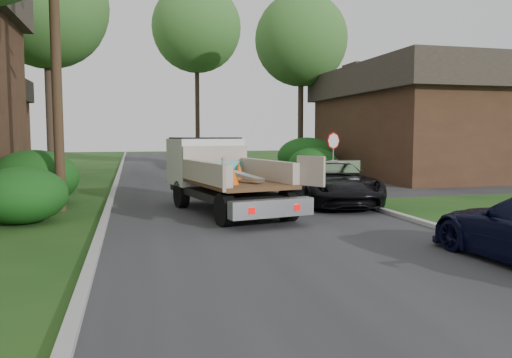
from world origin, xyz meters
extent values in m
plane|color=#163E11|center=(0.00, 0.00, 0.00)|extent=(120.00, 120.00, 0.00)
cube|color=#28282B|center=(0.00, 10.00, 0.00)|extent=(8.00, 90.00, 0.02)
cube|color=#28282B|center=(12.00, 9.00, 0.01)|extent=(16.00, 7.00, 0.02)
cube|color=#9E9E99|center=(-4.10, 10.00, 0.06)|extent=(0.20, 90.00, 0.12)
cube|color=#9E9E99|center=(4.10, 10.00, 0.06)|extent=(0.20, 90.00, 0.12)
cylinder|color=slate|center=(5.20, 9.00, 1.00)|extent=(0.06, 0.06, 2.00)
cylinder|color=#B20A0A|center=(5.20, 9.00, 2.10)|extent=(0.71, 0.32, 0.76)
cylinder|color=#382619|center=(-5.50, 5.00, 5.00)|extent=(0.30, 0.30, 10.00)
cube|color=#3D2319|center=(13.00, 14.00, 2.25)|extent=(9.00, 12.00, 4.50)
cube|color=#332B26|center=(13.00, 14.00, 5.30)|extent=(9.72, 12.96, 1.60)
cube|color=#332B26|center=(13.00, 14.00, 6.10)|extent=(9.72, 1.80, 0.20)
ellipsoid|color=#104914|center=(-6.20, 3.00, 0.77)|extent=(2.34, 2.34, 1.53)
ellipsoid|color=#104914|center=(-6.50, 6.50, 0.94)|extent=(2.86, 2.86, 1.87)
ellipsoid|color=#104914|center=(-6.80, 10.00, 0.85)|extent=(2.60, 2.60, 1.70)
ellipsoid|color=#104914|center=(5.80, 13.00, 0.85)|extent=(2.60, 2.60, 1.70)
ellipsoid|color=#104914|center=(6.50, 16.00, 1.10)|extent=(3.38, 3.38, 2.21)
cylinder|color=#2D2119|center=(-7.50, 17.00, 4.50)|extent=(0.36, 0.36, 9.00)
sphere|color=#276525|center=(-7.50, 17.00, 9.00)|extent=(6.40, 6.40, 6.40)
cylinder|color=#2D2119|center=(7.50, 20.00, 4.25)|extent=(0.36, 0.36, 8.50)
sphere|color=#276525|center=(7.50, 20.00, 8.50)|extent=(6.00, 6.00, 6.00)
cylinder|color=#2D2119|center=(2.00, 30.00, 5.50)|extent=(0.36, 0.36, 11.00)
sphere|color=#276525|center=(2.00, 30.00, 11.00)|extent=(7.20, 7.20, 7.20)
cylinder|color=black|center=(-1.81, 4.88, 0.44)|extent=(0.47, 0.93, 0.88)
cylinder|color=black|center=(0.02, 5.25, 0.44)|extent=(0.47, 0.93, 0.88)
cylinder|color=black|center=(-1.05, 1.22, 0.44)|extent=(0.47, 0.93, 0.88)
cylinder|color=black|center=(0.77, 1.60, 0.44)|extent=(0.47, 0.93, 0.88)
cube|color=black|center=(-0.54, 3.33, 0.61)|extent=(3.08, 5.98, 0.24)
cube|color=silver|center=(-0.95, 5.35, 1.47)|extent=(2.47, 2.17, 1.52)
cube|color=black|center=(-0.95, 5.35, 2.01)|extent=(2.30, 1.99, 0.54)
cube|color=#472D19|center=(-0.40, 2.66, 0.98)|extent=(2.83, 3.90, 0.12)
cube|color=beige|center=(-0.75, 4.39, 1.52)|extent=(2.14, 0.53, 0.98)
cube|color=beige|center=(-1.36, 2.46, 1.33)|extent=(0.92, 3.32, 0.59)
cube|color=beige|center=(0.56, 2.86, 1.33)|extent=(0.92, 3.32, 0.59)
cube|color=silver|center=(0.03, 0.59, 0.54)|extent=(2.28, 0.79, 0.44)
cube|color=#B20505|center=(-0.56, 0.29, 0.54)|extent=(0.16, 0.07, 0.16)
cube|color=#B20505|center=(0.69, 0.55, 0.54)|extent=(0.16, 0.07, 0.16)
cube|color=beige|center=(-1.20, 0.49, 1.42)|extent=(0.21, 0.89, 0.79)
cube|color=beige|center=(1.20, 0.98, 1.42)|extent=(0.53, 0.79, 0.79)
cube|color=silver|center=(-0.61, 2.71, 1.32)|extent=(1.51, 2.36, 0.45)
cone|color=#F2590A|center=(-0.75, 1.68, 1.29)|extent=(0.42, 0.42, 0.49)
cone|color=#F2590A|center=(-0.23, 3.30, 1.29)|extent=(0.42, 0.42, 0.49)
cube|color=#148C84|center=(-0.46, 4.20, 1.39)|extent=(1.08, 0.31, 0.28)
imported|color=black|center=(3.32, 4.50, 0.72)|extent=(3.16, 5.52, 1.45)
camera|label=1|loc=(-3.35, -11.30, 2.38)|focal=35.00mm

